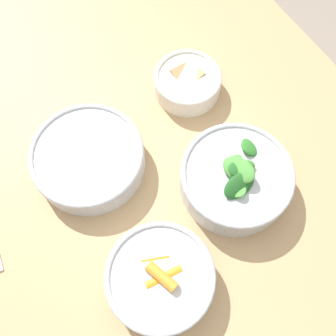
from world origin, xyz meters
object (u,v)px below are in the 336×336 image
Objects in this scene: bowl_carrots at (160,278)px; bowl_greens at (235,178)px; bowl_cookies at (187,82)px; bowl_beans_hotdog at (89,159)px.

bowl_greens reaches higher than bowl_carrots.
bowl_carrots is 0.37m from bowl_cookies.
bowl_carrots is at bearing 141.17° from bowl_cookies.
bowl_greens is at bearing 169.59° from bowl_cookies.
bowl_carrots is at bearing -178.96° from bowl_beans_hotdog.
bowl_carrots reaches higher than bowl_beans_hotdog.
bowl_greens is at bearing -130.05° from bowl_beans_hotdog.
bowl_carrots is 0.24m from bowl_beans_hotdog.
bowl_beans_hotdog reaches higher than bowl_cookies.
bowl_beans_hotdog is 0.24m from bowl_cookies.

